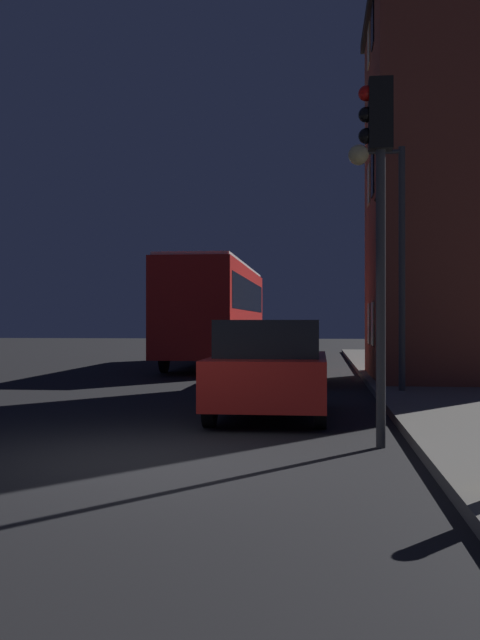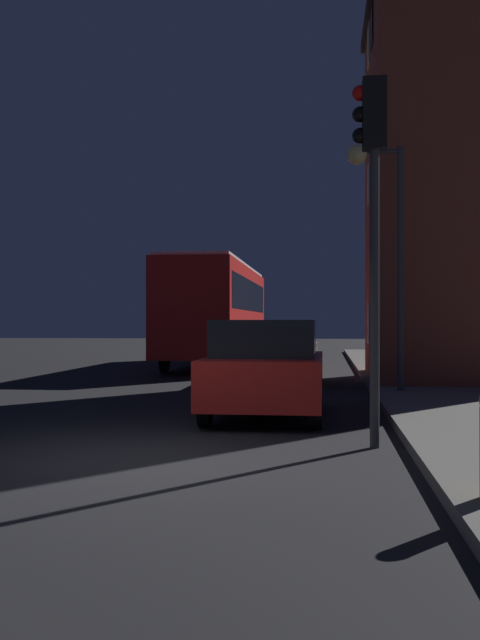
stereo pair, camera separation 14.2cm
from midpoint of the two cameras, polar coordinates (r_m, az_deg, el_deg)
ground_plane at (r=8.37m, az=-8.26°, el=-11.09°), size 120.00×120.00×0.00m
brick_building at (r=19.59m, az=16.54°, el=10.17°), size 4.21×5.72×9.88m
streetlamp at (r=15.47m, az=11.44°, el=8.26°), size 1.19×0.43×5.21m
traffic_light at (r=9.32m, az=10.95°, el=10.64°), size 0.43×0.24×4.67m
bare_tree at (r=17.05m, az=15.12°, el=2.20°), size 2.61×1.54×4.47m
bus at (r=25.92m, az=-1.66°, el=1.10°), size 2.45×11.39×3.63m
car_near_lane at (r=11.86m, az=2.46°, el=-3.89°), size 1.84×3.81×1.62m
car_mid_lane at (r=18.96m, az=3.70°, el=-2.48°), size 1.74×4.29×1.59m
car_far_lane at (r=26.97m, az=3.92°, el=-1.97°), size 1.80×4.35×1.36m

